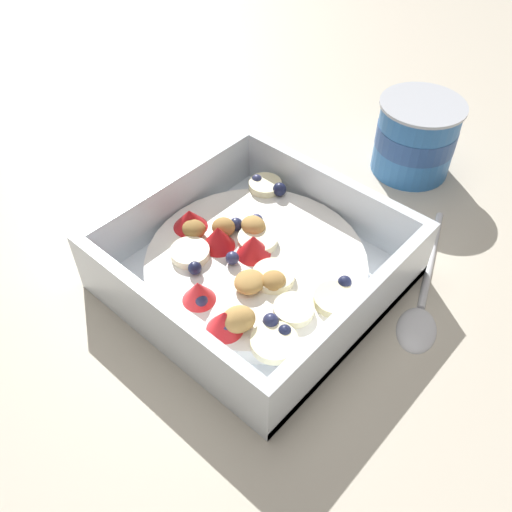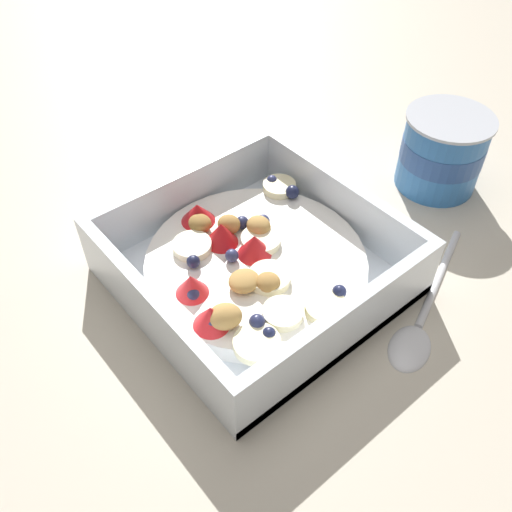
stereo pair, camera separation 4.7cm
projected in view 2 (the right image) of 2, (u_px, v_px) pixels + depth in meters
The scene contains 4 objects.
ground_plane at pixel (275, 277), 0.49m from camera, with size 2.40×2.40×0.00m, color beige.
fruit_bowl at pixel (254, 265), 0.47m from camera, with size 0.21×0.21×0.06m.
spoon at pixel (420, 322), 0.45m from camera, with size 0.08×0.17×0.01m.
yogurt_cup at pixel (442, 151), 0.55m from camera, with size 0.09×0.09×0.08m.
Camera 2 is at (0.24, -0.22, 0.36)m, focal length 39.15 mm.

